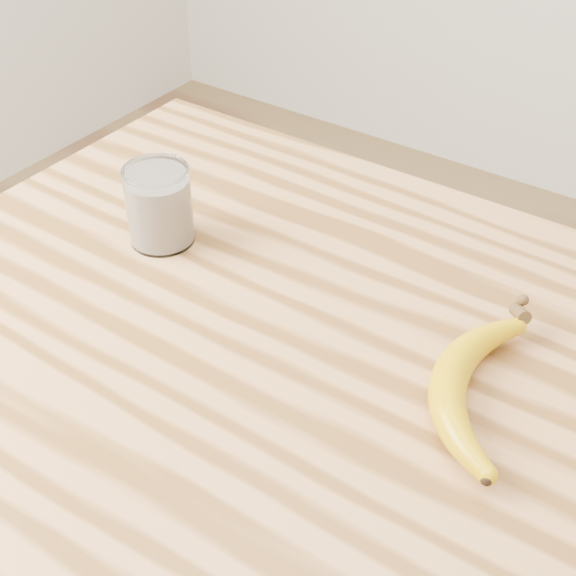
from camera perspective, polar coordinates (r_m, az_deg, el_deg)
The scene contains 3 objects.
table at distance 1.00m, azimuth 3.86°, elevation -10.51°, with size 1.20×0.80×0.90m.
smoothie_glass at distance 1.07m, azimuth -9.14°, elevation 5.74°, with size 0.09×0.09×0.11m.
banana at distance 0.86m, azimuth 11.31°, elevation -6.42°, with size 0.12×0.33×0.04m, color #C69704, non-canonical shape.
Camera 1 is at (0.32, -0.57, 1.52)m, focal length 50.00 mm.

